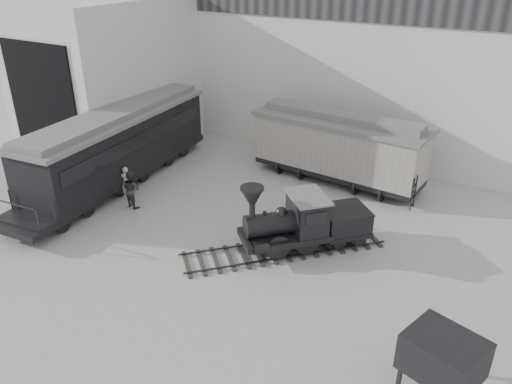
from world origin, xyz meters
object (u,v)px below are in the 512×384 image
Objects in this scene: passenger_coach at (119,146)px; coal_hopper at (442,360)px; locomotive at (300,225)px; visitor_b at (131,189)px; boxcar at (339,146)px; visitor_a at (126,182)px.

passenger_coach is 5.96× the size of coal_hopper.
locomotive is 3.21× the size of coal_hopper.
coal_hopper is at bearing 6.72° from locomotive.
locomotive is at bearing -165.54° from visitor_b.
passenger_coach is at bearing -142.57° from locomotive.
visitor_b is (2.58, -1.96, -1.11)m from passenger_coach.
boxcar is at bearing -123.19° from visitor_b.
locomotive is 0.54× the size of passenger_coach.
boxcar is at bearing 25.40° from passenger_coach.
locomotive is 4.45× the size of visitor_a.
boxcar is (-1.30, 7.33, 0.89)m from locomotive.
visitor_b is 0.80× the size of coal_hopper.
boxcar reaches higher than visitor_a.
visitor_a is at bearing -133.94° from boxcar.
visitor_b is at bearing 105.88° from visitor_a.
visitor_a is 0.72× the size of coal_hopper.
boxcar is at bearing 140.27° from coal_hopper.
visitor_b is (-8.81, -0.71, -0.19)m from locomotive.
visitor_a is at bearing -135.57° from locomotive.
visitor_b is at bearing -131.72° from locomotive.
coal_hopper is (16.53, -5.01, 0.55)m from visitor_a.
boxcar is at bearing -179.67° from visitor_a.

